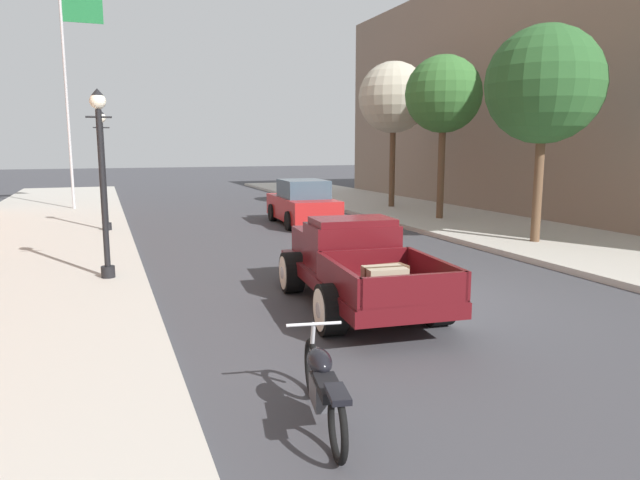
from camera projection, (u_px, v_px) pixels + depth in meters
ground_plane at (403, 297)px, 11.03m from camera, size 140.00×140.00×0.00m
building_right_storefront at (608, 95)px, 25.57m from camera, size 12.00×28.00×10.22m
hotrod_truck_maroon at (353, 263)px, 10.50m from camera, size 2.48×5.04×1.58m
motorcycle_parked at (323, 384)px, 5.94m from camera, size 0.66×2.10×0.93m
car_background_red at (302, 204)px, 21.08m from camera, size 2.04×4.38×1.65m
street_lamp_near at (102, 170)px, 11.68m from camera, size 0.50×0.32×3.85m
street_lamp_far at (103, 161)px, 18.44m from camera, size 0.50×0.32×3.85m
flagpole at (71, 77)px, 24.45m from camera, size 1.74×0.16×9.16m
street_tree_nearest at (544, 85)px, 15.88m from camera, size 3.24×3.24×6.01m
street_tree_second at (444, 95)px, 21.18m from camera, size 2.83×2.83×6.01m
street_tree_third at (394, 98)px, 25.34m from camera, size 3.10×3.10×6.37m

